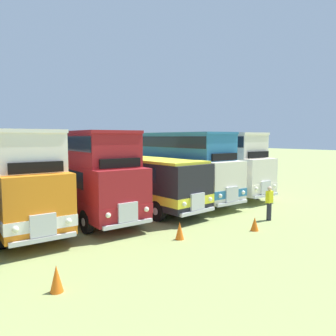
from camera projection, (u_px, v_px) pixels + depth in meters
The scene contains 11 objects.
ground_plane at pixel (51, 219), 16.47m from camera, with size 200.00×200.00×0.00m, color #8C9956.
bus_fourth_in_row at pixel (14, 174), 15.11m from camera, with size 2.91×9.83×4.49m.
bus_fifth_in_row at pixel (83, 170), 17.04m from camera, with size 2.83×9.80×4.49m.
bus_sixth_in_row at pixel (135, 178), 19.21m from camera, with size 3.12×10.51×2.99m.
bus_seventh_in_row at pixel (177, 163), 21.22m from camera, with size 2.90×9.77×4.49m.
bus_eighth_in_row at pixel (209, 161), 23.53m from camera, with size 2.76×9.93×4.49m.
cone_near_end at pixel (255, 224), 14.32m from camera, with size 0.36×0.36×0.62m, color orange.
cone_mid_row at pixel (56, 279), 8.64m from camera, with size 0.36×0.36×0.75m, color orange.
cone_far_end at pixel (180, 231), 13.10m from camera, with size 0.36×0.36×0.74m, color orange.
marshal_person at pixel (269, 203), 16.07m from camera, with size 0.36×0.24×1.73m.
rope_fence_line at pixel (6, 182), 24.69m from camera, with size 29.44×0.08×1.05m.
Camera 1 is at (-5.13, -16.46, 4.20)m, focal length 34.12 mm.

